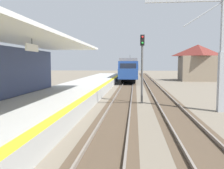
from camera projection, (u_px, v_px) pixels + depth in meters
station_platform at (47, 106)px, 14.94m from camera, size 5.00×80.00×0.91m
track_pair_nearest_platform at (122, 103)px, 18.53m from camera, size 2.34×120.00×0.16m
track_pair_middle at (167, 104)px, 18.21m from camera, size 2.34×120.00×0.16m
approaching_train at (129, 69)px, 43.72m from camera, size 2.93×19.60×4.76m
rail_signal_post at (142, 62)px, 18.45m from camera, size 0.32×0.34×5.20m
catenary_pylon_far_side at (217, 54)px, 15.05m from camera, size 5.00×0.40×7.50m
distant_trackside_house at (198, 62)px, 42.96m from camera, size 6.60×5.28×6.40m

